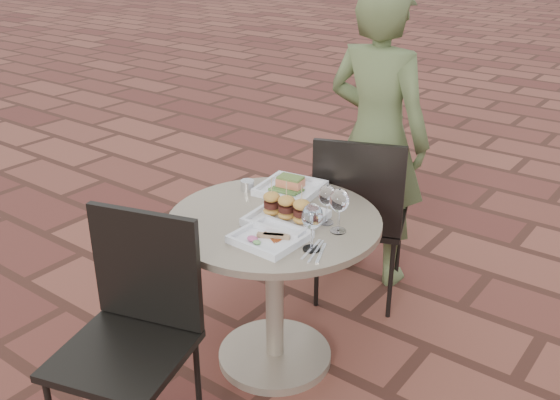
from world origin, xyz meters
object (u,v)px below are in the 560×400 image
Objects in this scene: chair_far at (360,208)px; plate_tuna at (270,237)px; cafe_table at (274,269)px; plate_salmon at (290,187)px; plate_sliders at (286,213)px; diner at (377,138)px; chair_near at (134,317)px.

plate_tuna is at bearing 72.93° from chair_far.
cafe_table is 0.39m from plate_salmon.
plate_salmon is 1.01× the size of plate_sliders.
chair_far is 3.10× the size of plate_salmon.
cafe_table is 0.33m from plate_tuna.
cafe_table is 0.97× the size of chair_far.
diner is 1.15m from plate_tuna.
plate_salmon reaches higher than cafe_table.
chair_near reaches higher than cafe_table.
plate_sliders is at bearing 105.43° from plate_tuna.
cafe_table is 3.00× the size of plate_salmon.
plate_salmon is at bearing 72.07° from chair_near.
plate_salmon is (-0.11, 0.26, 0.27)m from cafe_table.
diner is 0.70m from plate_salmon.
chair_near is 3.13× the size of plate_sliders.
plate_salmon is 1.18× the size of plate_tuna.
chair_near is (-0.13, -0.67, 0.07)m from cafe_table.
chair_far is 1.00× the size of chair_near.
diner reaches higher than plate_salmon.
plate_salmon is 0.31m from plate_sliders.
plate_sliders reaches higher than plate_salmon.
diner is 6.37× the size of plate_tuna.
cafe_table is at bearing -177.60° from plate_sliders.
plate_salmon is at bearing 86.66° from diner.
diner is at bearing 98.00° from plate_tuna.
chair_near is 3.10× the size of plate_salmon.
chair_far is 0.43m from diner.
plate_tuna is at bearing 99.49° from diner.
plate_sliders is at bearing 98.12° from diner.
plate_tuna is (0.11, -0.17, 0.26)m from cafe_table.
plate_salmon is at bearing 45.71° from chair_far.
chair_far is 0.67m from plate_sliders.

